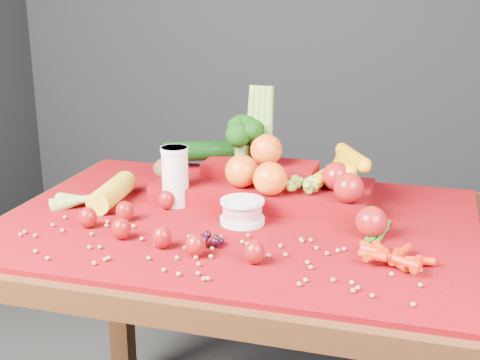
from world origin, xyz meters
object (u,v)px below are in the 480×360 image
(produce_mound, at_px, (271,176))
(table, at_px, (238,263))
(yogurt_bowl, at_px, (242,211))
(milk_glass, at_px, (175,174))

(produce_mound, bearing_deg, table, -103.25)
(table, xyz_separation_m, yogurt_bowl, (0.02, -0.02, 0.14))
(yogurt_bowl, height_order, produce_mound, produce_mound)
(table, relative_size, yogurt_bowl, 10.99)
(yogurt_bowl, bearing_deg, produce_mound, 83.24)
(table, xyz_separation_m, produce_mound, (0.04, 0.16, 0.17))
(table, xyz_separation_m, milk_glass, (-0.17, 0.05, 0.18))
(table, bearing_deg, milk_glass, 162.74)
(milk_glass, xyz_separation_m, yogurt_bowl, (0.19, -0.07, -0.05))
(milk_glass, relative_size, yogurt_bowl, 1.43)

